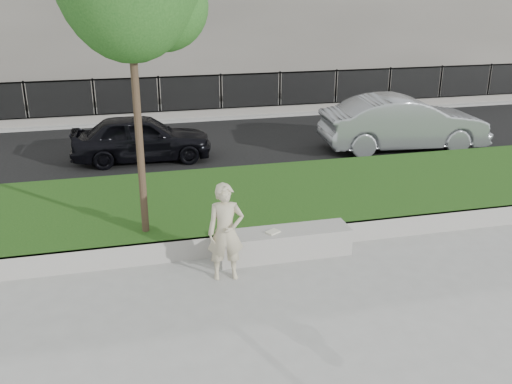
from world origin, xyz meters
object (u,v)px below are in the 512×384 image
object	(u,v)px
car_dark	(142,138)
man	(226,232)
book	(273,232)
stone_bench	(284,243)
car_silver	(404,123)

from	to	relation	value
car_dark	man	bearing A→B (deg)	-170.36
book	stone_bench	bearing A→B (deg)	-19.37
man	car_silver	size ratio (longest dim) A/B	0.35
stone_bench	man	distance (m)	1.42
man	book	bearing A→B (deg)	34.23
car_dark	stone_bench	bearing A→B (deg)	-159.91
book	car_dark	distance (m)	6.78
book	car_silver	size ratio (longest dim) A/B	0.05
man	car_silver	distance (m)	9.06
stone_bench	book	size ratio (longest dim) A/B	10.24
car_silver	man	bearing A→B (deg)	139.28
man	book	size ratio (longest dim) A/B	7.07
book	car_silver	world-z (taller)	car_silver
stone_bench	man	xyz separation A→B (m)	(-1.17, -0.55, 0.58)
car_dark	car_silver	world-z (taller)	car_silver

